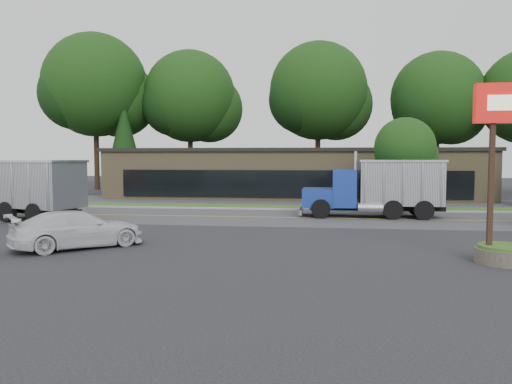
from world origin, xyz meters
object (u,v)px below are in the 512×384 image
(dump_truck_blue, at_px, (380,187))
(rally_car, at_px, (78,229))
(bilo_sign, at_px, (506,203))
(dump_truck_red, at_px, (15,187))

(dump_truck_blue, xyz_separation_m, rally_car, (-12.83, -11.67, -1.08))
(bilo_sign, bearing_deg, dump_truck_blue, 102.06)
(bilo_sign, xyz_separation_m, dump_truck_red, (-23.44, 8.91, -0.21))
(bilo_sign, xyz_separation_m, rally_car, (-15.50, 0.83, -1.29))
(dump_truck_red, xyz_separation_m, rally_car, (7.94, -8.09, -1.08))
(dump_truck_red, relative_size, dump_truck_blue, 1.25)
(dump_truck_red, height_order, rally_car, dump_truck_red)
(bilo_sign, height_order, rally_car, bilo_sign)
(rally_car, bearing_deg, bilo_sign, -135.61)
(dump_truck_blue, bearing_deg, rally_car, 42.70)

